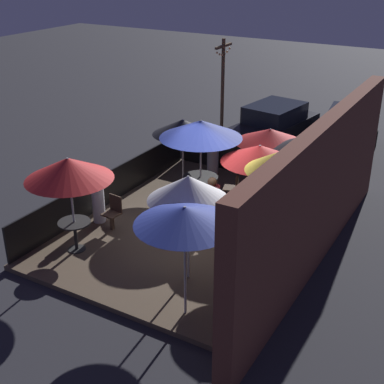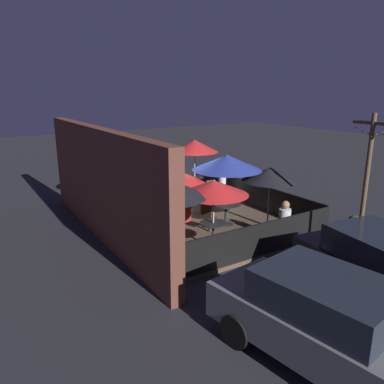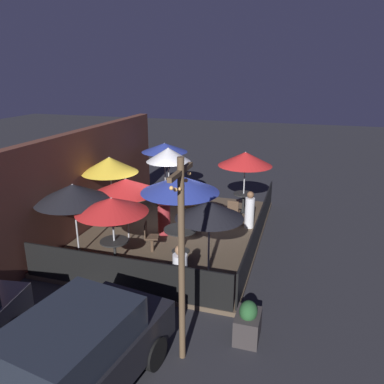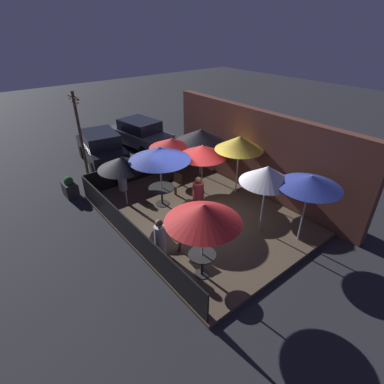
# 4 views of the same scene
# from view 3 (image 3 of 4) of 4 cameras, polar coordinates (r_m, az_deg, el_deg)

# --- Properties ---
(ground_plane) EXTENTS (60.00, 60.00, 0.00)m
(ground_plane) POSITION_cam_3_polar(r_m,az_deg,el_deg) (12.95, -2.64, -6.42)
(ground_plane) COLOR #26262B
(patio_deck) EXTENTS (7.81, 5.78, 0.12)m
(patio_deck) POSITION_cam_3_polar(r_m,az_deg,el_deg) (12.92, -2.65, -6.18)
(patio_deck) COLOR brown
(patio_deck) RESTS_ON ground_plane
(building_wall) EXTENTS (9.41, 0.36, 3.49)m
(building_wall) POSITION_cam_3_polar(r_m,az_deg,el_deg) (13.67, -15.18, 2.08)
(building_wall) COLOR brown
(building_wall) RESTS_ON ground_plane
(fence_front) EXTENTS (7.61, 0.05, 0.95)m
(fence_front) POSITION_cam_3_polar(r_m,az_deg,el_deg) (12.11, 10.15, -5.41)
(fence_front) COLOR black
(fence_front) RESTS_ON patio_deck
(fence_side_left) EXTENTS (0.05, 5.58, 0.95)m
(fence_side_left) POSITION_cam_3_polar(r_m,az_deg,el_deg) (9.54, -10.69, -12.27)
(fence_side_left) COLOR black
(fence_side_left) RESTS_ON patio_deck
(patio_umbrella_0) EXTENTS (2.02, 2.02, 2.37)m
(patio_umbrella_0) POSITION_cam_3_polar(r_m,az_deg,el_deg) (14.09, 8.12, 5.02)
(patio_umbrella_0) COLOR #B2B2B7
(patio_umbrella_0) RESTS_ON patio_deck
(patio_umbrella_1) EXTENTS (1.97, 1.97, 2.01)m
(patio_umbrella_1) POSITION_cam_3_polar(r_m,az_deg,el_deg) (10.24, -12.14, -1.96)
(patio_umbrella_1) COLOR #B2B2B7
(patio_umbrella_1) RESTS_ON patio_deck
(patio_umbrella_2) EXTENTS (2.28, 2.28, 2.39)m
(patio_umbrella_2) POSITION_cam_3_polar(r_m,az_deg,el_deg) (10.71, -1.85, 1.23)
(patio_umbrella_2) COLOR #B2B2B7
(patio_umbrella_2) RESTS_ON patio_deck
(patio_umbrella_3) EXTENTS (2.19, 2.19, 2.19)m
(patio_umbrella_3) POSITION_cam_3_polar(r_m,az_deg,el_deg) (11.12, -17.67, -0.12)
(patio_umbrella_3) COLOR #B2B2B7
(patio_umbrella_3) RESTS_ON patio_deck
(patio_umbrella_4) EXTENTS (1.82, 1.82, 2.01)m
(patio_umbrella_4) POSITION_cam_3_polar(r_m,az_deg,el_deg) (9.74, 2.66, -2.73)
(patio_umbrella_4) COLOR #B2B2B7
(patio_umbrella_4) RESTS_ON patio_deck
(patio_umbrella_5) EXTENTS (1.91, 1.91, 2.48)m
(patio_umbrella_5) POSITION_cam_3_polar(r_m,az_deg,el_deg) (12.91, -12.44, 4.06)
(patio_umbrella_5) COLOR #B2B2B7
(patio_umbrella_5) RESTS_ON patio_deck
(patio_umbrella_6) EXTENTS (2.00, 2.00, 2.08)m
(patio_umbrella_6) POSITION_cam_3_polar(r_m,az_deg,el_deg) (11.70, -10.04, 0.94)
(patio_umbrella_6) COLOR #B2B2B7
(patio_umbrella_6) RESTS_ON patio_deck
(patio_umbrella_7) EXTENTS (1.72, 1.72, 2.42)m
(patio_umbrella_7) POSITION_cam_3_polar(r_m,az_deg,el_deg) (14.49, -3.63, 5.71)
(patio_umbrella_7) COLOR #B2B2B7
(patio_umbrella_7) RESTS_ON patio_deck
(patio_umbrella_8) EXTENTS (1.92, 1.92, 2.36)m
(patio_umbrella_8) POSITION_cam_3_polar(r_m,az_deg,el_deg) (15.72, -4.20, 6.77)
(patio_umbrella_8) COLOR #B2B2B7
(patio_umbrella_8) RESTS_ON patio_deck
(dining_table_0) EXTENTS (0.77, 0.77, 0.75)m
(dining_table_0) POSITION_cam_3_polar(r_m,az_deg,el_deg) (14.51, 7.85, -0.81)
(dining_table_0) COLOR black
(dining_table_0) RESTS_ON patio_deck
(dining_table_1) EXTENTS (0.78, 0.78, 0.77)m
(dining_table_1) POSITION_cam_3_polar(r_m,az_deg,el_deg) (10.71, -11.72, -8.04)
(dining_table_1) COLOR black
(dining_table_1) RESTS_ON patio_deck
(dining_table_2) EXTENTS (1.00, 1.00, 0.74)m
(dining_table_2) POSITION_cam_3_polar(r_m,az_deg,el_deg) (11.26, -1.77, -6.32)
(dining_table_2) COLOR black
(dining_table_2) RESTS_ON patio_deck
(patio_chair_0) EXTENTS (0.40, 0.40, 0.90)m
(patio_chair_0) POSITION_cam_3_polar(r_m,az_deg,el_deg) (12.63, 0.44, -4.04)
(patio_chair_0) COLOR #4C3828
(patio_chair_0) RESTS_ON patio_deck
(patio_chair_1) EXTENTS (0.44, 0.44, 0.90)m
(patio_chair_1) POSITION_cam_3_polar(r_m,az_deg,el_deg) (13.35, 6.37, -2.91)
(patio_chair_1) COLOR #4C3828
(patio_chair_1) RESTS_ON patio_deck
(patio_chair_2) EXTENTS (0.50, 0.50, 0.93)m
(patio_chair_2) POSITION_cam_3_polar(r_m,az_deg,el_deg) (11.37, -6.48, -6.65)
(patio_chair_2) COLOR #4C3828
(patio_chair_2) RESTS_ON patio_deck
(patio_chair_3) EXTENTS (0.48, 0.48, 0.91)m
(patio_chair_3) POSITION_cam_3_polar(r_m,az_deg,el_deg) (13.39, -0.80, -2.73)
(patio_chair_3) COLOR #4C3828
(patio_chair_3) RESTS_ON patio_deck
(patron_0) EXTENTS (0.37, 0.37, 1.31)m
(patron_0) POSITION_cam_3_polar(r_m,az_deg,el_deg) (13.11, 8.77, -2.86)
(patron_0) COLOR silver
(patron_0) RESTS_ON patio_deck
(patron_1) EXTENTS (0.51, 0.51, 1.24)m
(patron_1) POSITION_cam_3_polar(r_m,az_deg,el_deg) (9.38, -1.82, -11.88)
(patron_1) COLOR silver
(patron_1) RESTS_ON patio_deck
(patron_2) EXTENTS (0.56, 0.56, 1.32)m
(patron_2) POSITION_cam_3_polar(r_m,az_deg,el_deg) (12.50, -4.27, -3.88)
(patron_2) COLOR maroon
(patron_2) RESTS_ON patio_deck
(planter_box) EXTENTS (0.72, 0.50, 0.88)m
(planter_box) POSITION_cam_3_polar(r_m,az_deg,el_deg) (8.28, 8.50, -19.08)
(planter_box) COLOR #332D2D
(planter_box) RESTS_ON ground_plane
(light_post) EXTENTS (1.10, 0.12, 4.01)m
(light_post) POSITION_cam_3_polar(r_m,az_deg,el_deg) (6.76, -1.60, -9.48)
(light_post) COLOR brown
(light_post) RESTS_ON ground_plane
(parked_car_0) EXTENTS (4.07, 2.26, 1.62)m
(parked_car_0) POSITION_cam_3_polar(r_m,az_deg,el_deg) (7.01, -17.57, -23.10)
(parked_car_0) COLOR black
(parked_car_0) RESTS_ON ground_plane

